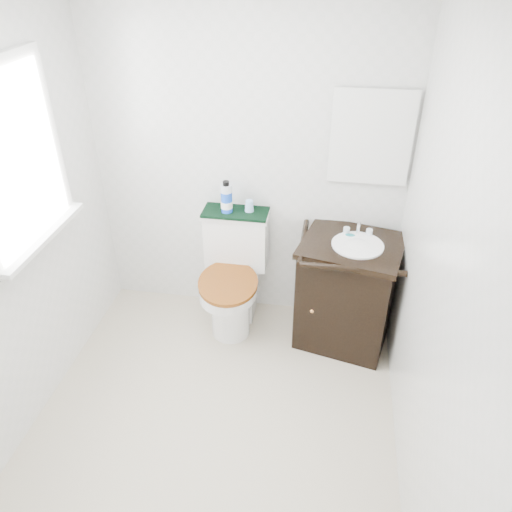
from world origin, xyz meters
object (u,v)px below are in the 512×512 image
(cup, at_px, (249,206))
(vanity, at_px, (347,290))
(trash_bin, at_px, (238,300))
(toilet, at_px, (234,280))
(mouthwash_bottle, at_px, (226,198))

(cup, bearing_deg, vanity, -15.58)
(cup, bearing_deg, trash_bin, -131.63)
(toilet, height_order, mouthwash_bottle, mouthwash_bottle)
(toilet, height_order, trash_bin, toilet)
(vanity, relative_size, mouthwash_bottle, 3.97)
(vanity, bearing_deg, toilet, 175.86)
(trash_bin, xyz_separation_m, mouthwash_bottle, (-0.07, 0.06, 0.85))
(mouthwash_bottle, bearing_deg, toilet, -62.39)
(cup, bearing_deg, toilet, -123.87)
(trash_bin, bearing_deg, toilet, -106.36)
(trash_bin, height_order, cup, cup)
(toilet, relative_size, trash_bin, 2.94)
(vanity, distance_m, mouthwash_bottle, 1.07)
(toilet, distance_m, trash_bin, 0.24)
(toilet, height_order, cup, cup)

